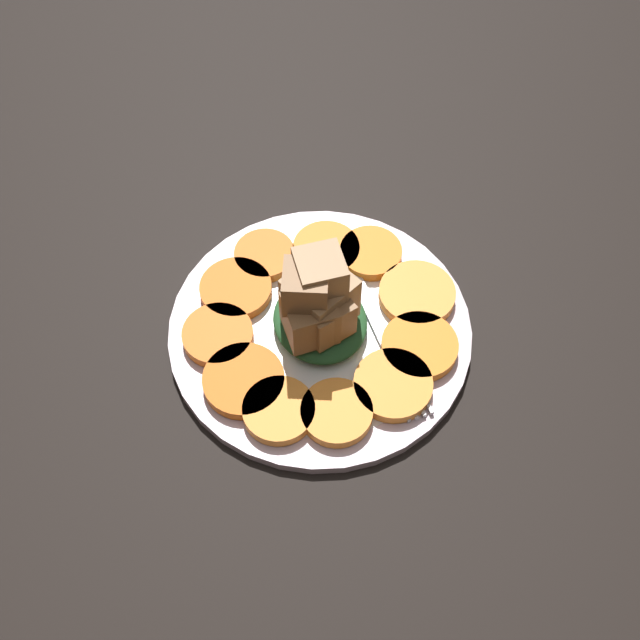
{
  "coord_description": "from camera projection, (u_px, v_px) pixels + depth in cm",
  "views": [
    {
      "loc": [
        -34.91,
        12.41,
        61.39
      ],
      "look_at": [
        0.0,
        0.0,
        4.1
      ],
      "focal_mm": 45.0,
      "sensor_mm": 36.0,
      "label": 1
    }
  ],
  "objects": [
    {
      "name": "carrot_slice_0",
      "position": [
        218.0,
        335.0,
        0.68
      ],
      "size": [
        6.06,
        6.06,
        1.02
      ],
      "primitive_type": "cylinder",
      "color": "orange",
      "rests_on": "plate"
    },
    {
      "name": "carrot_slice_6",
      "position": [
        416.0,
        292.0,
        0.7
      ],
      "size": [
        6.73,
        6.73,
        1.02
      ],
      "primitive_type": "cylinder",
      "color": "orange",
      "rests_on": "plate"
    },
    {
      "name": "plate",
      "position": [
        320.0,
        330.0,
        0.7
      ],
      "size": [
        26.19,
        26.19,
        1.05
      ],
      "color": "silver",
      "rests_on": "table_slab"
    },
    {
      "name": "carrot_slice_2",
      "position": [
        279.0,
        410.0,
        0.64
      ],
      "size": [
        5.87,
        5.87,
        1.02
      ],
      "primitive_type": "cylinder",
      "color": "orange",
      "rests_on": "plate"
    },
    {
      "name": "carrot_slice_4",
      "position": [
        393.0,
        385.0,
        0.65
      ],
      "size": [
        6.51,
        6.51,
        1.02
      ],
      "primitive_type": "cylinder",
      "color": "orange",
      "rests_on": "plate"
    },
    {
      "name": "fork",
      "position": [
        381.0,
        331.0,
        0.69
      ],
      "size": [
        18.26,
        2.32,
        0.4
      ],
      "rotation": [
        0.0,
        0.0,
        -0.0
      ],
      "color": "silver",
      "rests_on": "plate"
    },
    {
      "name": "center_pile",
      "position": [
        317.0,
        305.0,
        0.66
      ],
      "size": [
        8.85,
        7.96,
        9.36
      ],
      "color": "#235128",
      "rests_on": "plate"
    },
    {
      "name": "carrot_slice_7",
      "position": [
        371.0,
        253.0,
        0.73
      ],
      "size": [
        5.66,
        5.66,
        1.02
      ],
      "primitive_type": "cylinder",
      "color": "orange",
      "rests_on": "plate"
    },
    {
      "name": "carrot_slice_1",
      "position": [
        244.0,
        381.0,
        0.66
      ],
      "size": [
        6.76,
        6.76,
        1.02
      ],
      "primitive_type": "cylinder",
      "color": "#D66114",
      "rests_on": "plate"
    },
    {
      "name": "carrot_slice_10",
      "position": [
        236.0,
        289.0,
        0.71
      ],
      "size": [
        6.36,
        6.36,
        1.02
      ],
      "primitive_type": "cylinder",
      "color": "orange",
      "rests_on": "plate"
    },
    {
      "name": "carrot_slice_8",
      "position": [
        326.0,
        250.0,
        0.73
      ],
      "size": [
        6.1,
        6.1,
        1.02
      ],
      "primitive_type": "cylinder",
      "color": "orange",
      "rests_on": "plate"
    },
    {
      "name": "carrot_slice_3",
      "position": [
        337.0,
        412.0,
        0.64
      ],
      "size": [
        5.83,
        5.83,
        1.02
      ],
      "primitive_type": "cylinder",
      "color": "orange",
      "rests_on": "plate"
    },
    {
      "name": "carrot_slice_5",
      "position": [
        420.0,
        346.0,
        0.67
      ],
      "size": [
        6.49,
        6.49,
        1.02
      ],
      "primitive_type": "cylinder",
      "color": "orange",
      "rests_on": "plate"
    },
    {
      "name": "table_slab",
      "position": [
        320.0,
        339.0,
        0.71
      ],
      "size": [
        120.0,
        120.0,
        2.0
      ],
      "primitive_type": "cube",
      "color": "black",
      "rests_on": "ground"
    },
    {
      "name": "carrot_slice_9",
      "position": [
        265.0,
        255.0,
        0.73
      ],
      "size": [
        5.51,
        5.51,
        1.02
      ],
      "primitive_type": "cylinder",
      "color": "orange",
      "rests_on": "plate"
    }
  ]
}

